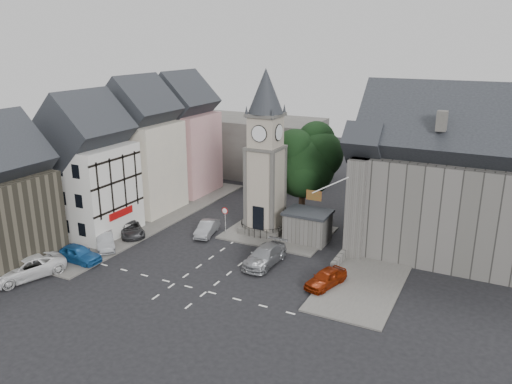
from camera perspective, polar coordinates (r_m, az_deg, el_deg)
The scene contains 24 objects.
ground at distance 44.65m, azimuth -3.50°, elevation -7.86°, with size 120.00×120.00×0.00m, color black.
pavement_west at distance 55.83m, azimuth -11.52°, elevation -2.86°, with size 6.00×30.00×0.14m, color #595651.
pavement_east at distance 47.54m, azimuth 14.25°, elevation -6.69°, with size 6.00×26.00×0.14m, color #595651.
central_island at distance 50.51m, azimuth 2.57°, elevation -4.68°, with size 10.00×8.00×0.16m, color #595651.
road_markings at distance 40.51m, azimuth -7.49°, elevation -10.74°, with size 20.00×8.00×0.01m, color silver.
clock_tower at distance 48.71m, azimuth 1.08°, elevation 4.42°, with size 4.86×4.86×16.25m.
stone_shelter at distance 48.38m, azimuth 5.91°, elevation -3.90°, with size 4.30×3.30×3.08m.
town_tree at distance 52.67m, azimuth 5.42°, elevation 4.04°, with size 7.20×7.20×10.80m.
warning_sign_post at distance 49.71m, azimuth -3.57°, elevation -2.67°, with size 0.70×0.19×2.85m.
terrace_pink at distance 63.55m, azimuth -8.45°, elevation 5.84°, with size 8.10×7.60×12.80m.
terrace_cream at distance 57.36m, azimuth -13.04°, elevation 4.36°, with size 8.10×7.60×12.80m.
terrace_tudor at distance 51.76m, azimuth -18.63°, elevation 2.07°, with size 8.10×7.60×12.00m.
backdrop_west at distance 72.32m, azimuth -0.59°, elevation 5.31°, with size 20.00×10.00×8.00m, color #4C4944.
east_building at distance 47.76m, azimuth 19.81°, elevation 0.83°, with size 14.40×11.40×12.60m.
east_boundary_wall at distance 49.77m, azimuth 11.67°, elevation -4.92°, with size 0.40×16.00×0.90m, color #595752.
flagpole at distance 42.50m, azimuth 8.45°, elevation 0.76°, with size 3.68×0.10×2.74m.
car_west_blue at distance 46.81m, azimuth -19.69°, elevation -6.64°, with size 1.82×4.53×1.54m, color #1C579A.
car_west_silver at distance 48.94m, azimuth -16.90°, elevation -5.37°, with size 1.54×4.41×1.45m, color #95989C.
car_west_grey at distance 51.43m, azimuth -14.12°, elevation -4.10°, with size 2.20×4.77×1.33m, color #303133.
car_island_silver at distance 50.21m, azimuth -5.63°, elevation -4.15°, with size 1.45×4.15×1.37m, color gray.
car_island_east at distance 43.68m, azimuth 1.01°, elevation -7.29°, with size 2.19×5.40×1.57m, color gray.
car_east_red at distance 40.42m, azimuth 7.99°, elevation -9.71°, with size 1.66×4.13×1.41m, color maroon.
van_sw_white at distance 45.40m, azimuth -24.88°, elevation -7.90°, with size 2.85×6.18×1.72m, color white.
pedestrian at distance 48.27m, azimuth 11.56°, elevation -5.01°, with size 0.68×0.45×1.86m, color #AEA590.
Camera 1 is at (20.67, -34.79, 18.88)m, focal length 35.00 mm.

